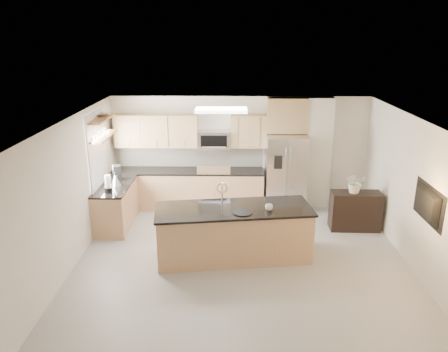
{
  "coord_description": "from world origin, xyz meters",
  "views": [
    {
      "loc": [
        -0.21,
        -6.8,
        3.98
      ],
      "look_at": [
        -0.34,
        1.3,
        1.32
      ],
      "focal_mm": 35.0,
      "sensor_mm": 36.0,
      "label": 1
    }
  ],
  "objects_px": {
    "island": "(233,232)",
    "flower_vase": "(356,177)",
    "coffee_maker": "(117,173)",
    "television": "(423,204)",
    "platter": "(242,212)",
    "refrigerator": "(285,173)",
    "credenza": "(355,211)",
    "microwave": "(214,140)",
    "bowl": "(103,114)",
    "range": "(214,188)",
    "blender": "(108,185)",
    "kettle": "(116,180)",
    "cup": "(269,207)"
  },
  "relations": [
    {
      "from": "range",
      "to": "bowl",
      "type": "xyz_separation_m",
      "value": [
        -2.25,
        -0.84,
        1.91
      ]
    },
    {
      "from": "blender",
      "to": "island",
      "type": "bearing_deg",
      "value": -20.16
    },
    {
      "from": "cup",
      "to": "kettle",
      "type": "relative_size",
      "value": 0.48
    },
    {
      "from": "flower_vase",
      "to": "kettle",
      "type": "bearing_deg",
      "value": 179.18
    },
    {
      "from": "range",
      "to": "television",
      "type": "xyz_separation_m",
      "value": [
        3.51,
        -3.12,
        0.88
      ]
    },
    {
      "from": "flower_vase",
      "to": "cup",
      "type": "bearing_deg",
      "value": -144.68
    },
    {
      "from": "platter",
      "to": "kettle",
      "type": "xyz_separation_m",
      "value": [
        -2.62,
        1.55,
        0.06
      ]
    },
    {
      "from": "refrigerator",
      "to": "platter",
      "type": "relative_size",
      "value": 5.12
    },
    {
      "from": "microwave",
      "to": "blender",
      "type": "xyz_separation_m",
      "value": [
        -2.07,
        -1.63,
        -0.55
      ]
    },
    {
      "from": "credenza",
      "to": "platter",
      "type": "distance_m",
      "value": 2.89
    },
    {
      "from": "bowl",
      "to": "flower_vase",
      "type": "bearing_deg",
      "value": -3.79
    },
    {
      "from": "coffee_maker",
      "to": "kettle",
      "type": "bearing_deg",
      "value": -80.26
    },
    {
      "from": "credenza",
      "to": "flower_vase",
      "type": "relative_size",
      "value": 1.5
    },
    {
      "from": "refrigerator",
      "to": "coffee_maker",
      "type": "distance_m",
      "value": 3.82
    },
    {
      "from": "credenza",
      "to": "blender",
      "type": "distance_m",
      "value": 5.15
    },
    {
      "from": "cup",
      "to": "range",
      "type": "bearing_deg",
      "value": 113.04
    },
    {
      "from": "refrigerator",
      "to": "credenza",
      "type": "height_order",
      "value": "refrigerator"
    },
    {
      "from": "coffee_maker",
      "to": "flower_vase",
      "type": "bearing_deg",
      "value": -5.41
    },
    {
      "from": "blender",
      "to": "flower_vase",
      "type": "distance_m",
      "value": 5.06
    },
    {
      "from": "microwave",
      "to": "refrigerator",
      "type": "distance_m",
      "value": 1.82
    },
    {
      "from": "refrigerator",
      "to": "coffee_maker",
      "type": "height_order",
      "value": "refrigerator"
    },
    {
      "from": "television",
      "to": "microwave",
      "type": "bearing_deg",
      "value": 47.25
    },
    {
      "from": "kettle",
      "to": "television",
      "type": "height_order",
      "value": "television"
    },
    {
      "from": "microwave",
      "to": "bowl",
      "type": "distance_m",
      "value": 2.56
    },
    {
      "from": "microwave",
      "to": "kettle",
      "type": "distance_m",
      "value": 2.44
    },
    {
      "from": "platter",
      "to": "refrigerator",
      "type": "bearing_deg",
      "value": 67.85
    },
    {
      "from": "credenza",
      "to": "coffee_maker",
      "type": "distance_m",
      "value": 5.18
    },
    {
      "from": "platter",
      "to": "flower_vase",
      "type": "relative_size",
      "value": 0.51
    },
    {
      "from": "refrigerator",
      "to": "bowl",
      "type": "distance_m",
      "value": 4.26
    },
    {
      "from": "microwave",
      "to": "bowl",
      "type": "xyz_separation_m",
      "value": [
        -2.25,
        -0.96,
        0.75
      ]
    },
    {
      "from": "island",
      "to": "bowl",
      "type": "distance_m",
      "value": 3.66
    },
    {
      "from": "cup",
      "to": "kettle",
      "type": "xyz_separation_m",
      "value": [
        -3.1,
        1.41,
        0.02
      ]
    },
    {
      "from": "island",
      "to": "flower_vase",
      "type": "height_order",
      "value": "flower_vase"
    },
    {
      "from": "credenza",
      "to": "platter",
      "type": "relative_size",
      "value": 2.95
    },
    {
      "from": "range",
      "to": "coffee_maker",
      "type": "distance_m",
      "value": 2.29
    },
    {
      "from": "credenza",
      "to": "flower_vase",
      "type": "bearing_deg",
      "value": -174.02
    },
    {
      "from": "coffee_maker",
      "to": "flower_vase",
      "type": "xyz_separation_m",
      "value": [
        5.06,
        -0.48,
        0.09
      ]
    },
    {
      "from": "range",
      "to": "flower_vase",
      "type": "xyz_separation_m",
      "value": [
        2.97,
        -1.18,
        0.69
      ]
    },
    {
      "from": "television",
      "to": "flower_vase",
      "type": "bearing_deg",
      "value": 15.58
    },
    {
      "from": "cup",
      "to": "kettle",
      "type": "height_order",
      "value": "kettle"
    },
    {
      "from": "range",
      "to": "refrigerator",
      "type": "height_order",
      "value": "refrigerator"
    },
    {
      "from": "range",
      "to": "microwave",
      "type": "distance_m",
      "value": 1.16
    },
    {
      "from": "microwave",
      "to": "credenza",
      "type": "relative_size",
      "value": 0.74
    },
    {
      "from": "island",
      "to": "kettle",
      "type": "xyz_separation_m",
      "value": [
        -2.47,
        1.32,
        0.56
      ]
    },
    {
      "from": "island",
      "to": "television",
      "type": "relative_size",
      "value": 2.73
    },
    {
      "from": "range",
      "to": "kettle",
      "type": "xyz_separation_m",
      "value": [
        -2.02,
        -1.11,
        0.57
      ]
    },
    {
      "from": "credenza",
      "to": "platter",
      "type": "xyz_separation_m",
      "value": [
        -2.42,
        -1.48,
        0.57
      ]
    },
    {
      "from": "television",
      "to": "platter",
      "type": "bearing_deg",
      "value": 80.93
    },
    {
      "from": "microwave",
      "to": "coffee_maker",
      "type": "distance_m",
      "value": 2.32
    },
    {
      "from": "island",
      "to": "credenza",
      "type": "relative_size",
      "value": 2.86
    }
  ]
}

